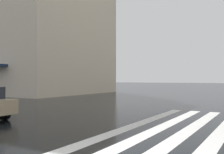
{
  "coord_description": "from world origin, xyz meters",
  "views": [
    {
      "loc": [
        -4.13,
        -2.76,
        1.75
      ],
      "look_at": [
        8.0,
        4.23,
        1.84
      ],
      "focal_mm": 42.51,
      "sensor_mm": 36.0,
      "label": 1
    }
  ],
  "objects": [
    {
      "name": "zebra_crossing",
      "position": [
        4.0,
        -0.54,
        0.0
      ],
      "size": [
        13.0,
        4.5,
        0.01
      ],
      "color": "silver",
      "rests_on": "ground_plane"
    },
    {
      "name": "haussmann_block_mid",
      "position": [
        19.6,
        26.71,
        10.64
      ],
      "size": [
        15.41,
        24.65,
        21.73
      ],
      "color": "beige",
      "rests_on": "ground_plane"
    }
  ]
}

